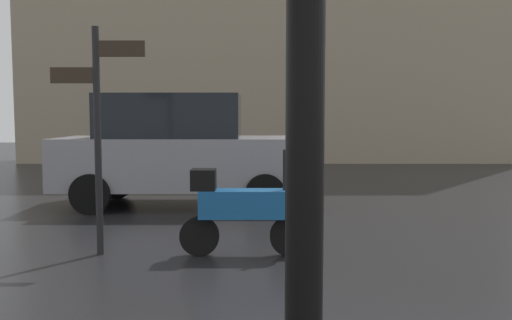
# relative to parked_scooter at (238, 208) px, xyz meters

# --- Properties ---
(parked_scooter) EXTENTS (1.51, 0.32, 1.23)m
(parked_scooter) POSITION_rel_parked_scooter_xyz_m (0.00, 0.00, 0.00)
(parked_scooter) COLOR black
(parked_scooter) RESTS_ON ground
(parked_car_left) EXTENTS (4.42, 1.87, 2.00)m
(parked_car_left) POSITION_rel_parked_scooter_xyz_m (-1.17, 3.47, 0.45)
(parked_car_left) COLOR gray
(parked_car_left) RESTS_ON ground
(street_signpost) EXTENTS (1.08, 0.08, 2.63)m
(street_signpost) POSITION_rel_parked_scooter_xyz_m (-1.64, 0.06, 1.05)
(street_signpost) COLOR black
(street_signpost) RESTS_ON ground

